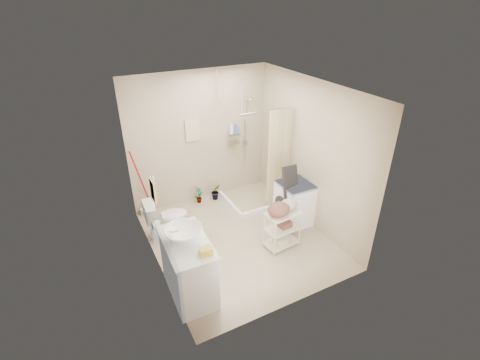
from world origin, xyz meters
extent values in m
plane|color=tan|center=(0.00, 0.00, 0.00)|extent=(3.20, 3.20, 0.00)
cube|color=silver|center=(0.00, 0.00, 2.60)|extent=(2.80, 3.20, 0.04)
cube|color=#B8A98E|center=(0.00, 1.60, 1.30)|extent=(2.80, 0.04, 2.60)
cube|color=#B8A98E|center=(0.00, -1.60, 1.30)|extent=(2.80, 0.04, 2.60)
cube|color=#B8A98E|center=(-1.40, 0.00, 1.30)|extent=(0.04, 3.20, 2.60)
cube|color=#B8A98E|center=(1.40, 0.00, 1.30)|extent=(0.04, 3.20, 2.60)
cube|color=silver|center=(-1.16, -0.76, 0.45)|extent=(0.61, 1.04, 0.90)
imported|color=white|center=(-1.16, -0.69, 0.99)|extent=(0.53, 0.53, 0.17)
cube|color=gold|center=(-1.02, -1.10, 0.95)|extent=(0.17, 0.13, 0.09)
cube|color=yellow|center=(-0.92, -1.00, 0.07)|extent=(0.29, 0.25, 0.13)
imported|color=silver|center=(-1.04, 0.66, 0.37)|extent=(0.75, 0.45, 0.74)
imported|color=brown|center=(-0.16, 1.43, 0.18)|extent=(0.22, 0.22, 0.36)
imported|color=brown|center=(0.20, 1.40, 0.18)|extent=(0.20, 0.16, 0.36)
cube|color=#C6B48B|center=(-0.15, 1.58, 1.50)|extent=(0.28, 0.03, 0.42)
imported|color=silver|center=(0.64, 1.52, 1.45)|extent=(0.13, 0.13, 0.25)
imported|color=#435F9A|center=(0.73, 1.51, 1.41)|extent=(0.10, 0.10, 0.19)
cube|color=white|center=(1.14, -0.01, 0.41)|extent=(0.56, 0.58, 0.81)
camera|label=1|loc=(-2.20, -4.28, 3.77)|focal=26.00mm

